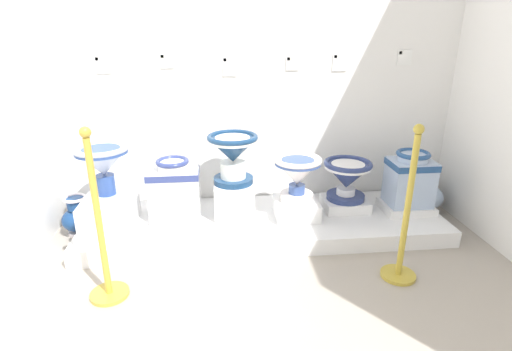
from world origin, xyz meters
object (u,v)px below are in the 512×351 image
(plinth_block_tall_cobalt, at_px, (176,212))
(info_placard_fifth, at_px, (340,62))
(plinth_block_squat_floral, at_px, (110,212))
(antique_toilet_tall_cobalt, at_px, (174,184))
(plinth_block_rightmost, at_px, (406,207))
(stanchion_post_near_left, at_px, (103,246))
(antique_toilet_leftmost, at_px, (347,175))
(decorative_vase_corner, at_px, (426,196))
(info_placard_second, at_px, (167,61))
(info_placard_fourth, at_px, (293,63))
(plinth_block_leftmost, at_px, (345,203))
(antique_toilet_squat_floral, at_px, (103,163))
(info_placard_sixth, at_px, (404,57))
(antique_toilet_rightmost, at_px, (410,177))
(info_placard_third, at_px, (230,66))
(info_placard_first, at_px, (103,64))
(decorative_vase_spare, at_px, (78,217))
(stanchion_post_near_right, at_px, (404,231))
(plinth_block_slender_white, at_px, (296,208))
(antique_toilet_central_ornate, at_px, (233,152))
(plinth_block_central_ornate, at_px, (234,198))
(antique_toilet_slender_white, at_px, (297,173))

(plinth_block_tall_cobalt, distance_m, info_placard_fifth, 1.82)
(plinth_block_squat_floral, distance_m, antique_toilet_tall_cobalt, 0.53)
(plinth_block_rightmost, bearing_deg, stanchion_post_near_left, -161.81)
(antique_toilet_leftmost, xyz_separation_m, decorative_vase_corner, (0.80, 0.14, -0.28))
(plinth_block_tall_cobalt, height_order, info_placard_second, info_placard_second)
(info_placard_fourth, bearing_deg, plinth_block_leftmost, -40.35)
(stanchion_post_near_left, bearing_deg, antique_toilet_squat_floral, 101.14)
(antique_toilet_tall_cobalt, bearing_deg, info_placard_sixth, 10.79)
(antique_toilet_rightmost, relative_size, info_placard_third, 2.80)
(info_placard_first, bearing_deg, antique_toilet_leftmost, -10.40)
(plinth_block_rightmost, height_order, info_placard_fourth, info_placard_fourth)
(antique_toilet_squat_floral, relative_size, decorative_vase_corner, 1.22)
(decorative_vase_spare, height_order, stanchion_post_near_right, stanchion_post_near_right)
(plinth_block_slender_white, relative_size, decorative_vase_corner, 0.96)
(info_placard_sixth, relative_size, decorative_vase_corner, 0.36)
(antique_toilet_central_ornate, xyz_separation_m, plinth_block_rightmost, (1.43, -0.08, -0.50))
(info_placard_fifth, relative_size, decorative_vase_corner, 0.40)
(antique_toilet_leftmost, distance_m, decorative_vase_corner, 0.86)
(info_placard_second, relative_size, decorative_vase_spare, 0.36)
(info_placard_second, xyz_separation_m, stanchion_post_near_left, (-0.33, -1.18, -0.97))
(decorative_vase_spare, xyz_separation_m, stanchion_post_near_right, (2.30, -0.84, 0.20))
(antique_toilet_central_ornate, relative_size, decorative_vase_corner, 1.12)
(antique_toilet_central_ornate, bearing_deg, decorative_vase_corner, 4.93)
(plinth_block_rightmost, xyz_separation_m, decorative_vase_spare, (-2.67, 0.11, -0.02))
(plinth_block_rightmost, height_order, info_placard_first, info_placard_first)
(plinth_block_slender_white, relative_size, plinth_block_leftmost, 0.93)
(antique_toilet_leftmost, xyz_separation_m, stanchion_post_near_right, (0.12, -0.82, -0.08))
(plinth_block_slender_white, relative_size, plinth_block_rightmost, 0.85)
(antique_toilet_squat_floral, xyz_separation_m, antique_toilet_rightmost, (2.39, -0.01, -0.20))
(info_placard_fourth, xyz_separation_m, info_placard_fifth, (0.40, 0.00, 0.01))
(antique_toilet_squat_floral, xyz_separation_m, antique_toilet_central_ornate, (0.96, 0.07, 0.03))
(antique_toilet_squat_floral, distance_m, info_placard_second, 0.94)
(plinth_block_central_ornate, distance_m, info_placard_fifth, 1.42)
(antique_toilet_rightmost, bearing_deg, antique_toilet_squat_floral, 179.88)
(stanchion_post_near_left, bearing_deg, plinth_block_slender_white, 28.85)
(info_placard_sixth, distance_m, decorative_vase_corner, 1.23)
(antique_toilet_slender_white, distance_m, plinth_block_rightmost, 1.00)
(antique_toilet_squat_floral, relative_size, plinth_block_slender_white, 1.27)
(plinth_block_slender_white, bearing_deg, decorative_vase_spare, 175.82)
(antique_toilet_tall_cobalt, bearing_deg, plinth_block_squat_floral, -172.35)
(antique_toilet_slender_white, bearing_deg, decorative_vase_spare, 175.82)
(info_placard_second, height_order, info_placard_sixth, info_placard_sixth)
(plinth_block_slender_white, distance_m, antique_toilet_slender_white, 0.31)
(antique_toilet_rightmost, bearing_deg, plinth_block_slender_white, -179.04)
(plinth_block_tall_cobalt, relative_size, info_placard_sixth, 2.97)
(antique_toilet_slender_white, height_order, stanchion_post_near_right, stanchion_post_near_right)
(decorative_vase_corner, bearing_deg, plinth_block_rightmost, -142.90)
(info_placard_second, bearing_deg, antique_toilet_central_ornate, -36.41)
(antique_toilet_central_ornate, bearing_deg, antique_toilet_slender_white, -10.79)
(antique_toilet_tall_cobalt, xyz_separation_m, decorative_vase_spare, (-0.78, 0.04, -0.27))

